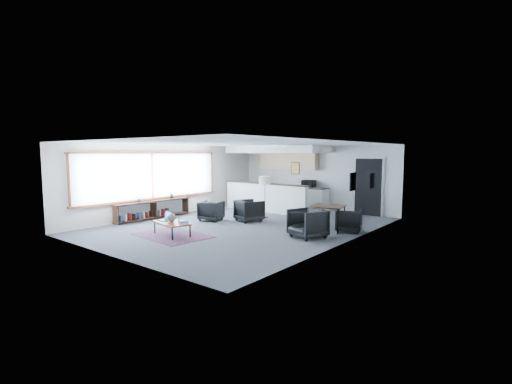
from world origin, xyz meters
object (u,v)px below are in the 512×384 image
Objects in this scene: coffee_table at (172,223)px; book_stack at (183,222)px; floor_lamp at (265,182)px; armchair_right at (249,209)px; dining_table at (328,208)px; dining_chair_near at (308,224)px; ceramic_pot at (171,218)px; laptop at (166,218)px; armchair_left at (211,210)px; dining_chair_far at (349,221)px; microwave at (309,183)px.

coffee_table is 4.07× the size of book_stack.
armchair_right is at bearing -87.05° from floor_lamp.
dining_table is 1.42× the size of dining_chair_near.
dining_chair_near reaches higher than ceramic_pot.
armchair_right is at bearing 84.36° from ceramic_pot.
dining_chair_near is at bearing 34.65° from ceramic_pot.
laptop is at bearing 166.82° from ceramic_pot.
ceramic_pot is at bearing 88.70° from armchair_left.
dining_chair_far is 1.19× the size of microwave.
laptop is at bearing -129.03° from dining_chair_near.
armchair_left is 0.50× the size of floor_lamp.
coffee_table is 3.77m from dining_chair_near.
dining_chair_far is at bearing 55.91° from coffee_table.
dining_chair_near is at bearing -63.69° from microwave.
microwave reaches higher than book_stack.
floor_lamp is at bearing 167.71° from dining_table.
dining_table reaches higher than dining_chair_near.
floor_lamp is 2.50m from microwave.
laptop is at bearing 178.63° from coffee_table.
ceramic_pot is 0.81× the size of book_stack.
dining_chair_near is (2.81, -0.89, -0.04)m from armchair_right.
microwave reaches higher than coffee_table.
armchair_right is 1.57× the size of microwave.
armchair_right is at bearing 96.38° from coffee_table.
floor_lamp reaches higher than coffee_table.
armchair_left is (-0.82, 2.34, 0.02)m from coffee_table.
dining_chair_far is 4.31m from microwave.
microwave is at bearing 94.08° from laptop.
laptop is 4.03m from dining_chair_near.
book_stack is 6.41m from microwave.
ceramic_pot is at bearing -132.54° from dining_table.
armchair_left reaches higher than laptop.
ceramic_pot is 0.31× the size of armchair_right.
floor_lamp is (1.05, 1.65, 0.91)m from armchair_left.
floor_lamp reaches higher than armchair_right.
armchair_left reaches higher than book_stack.
coffee_table is 1.21× the size of dining_table.
laptop is 0.40× the size of dining_table.
armchair_right is at bearing -9.57° from dining_chair_far.
book_stack is at bearing 26.78° from coffee_table.
laptop reaches higher than dining_chair_far.
floor_lamp is (0.23, 3.99, 0.93)m from coffee_table.
armchair_left reaches higher than ceramic_pot.
armchair_right is at bearing 90.20° from laptop.
book_stack is 2.54m from armchair_left.
coffee_table is 3.05× the size of laptop.
dining_chair_far is (3.42, -0.43, -0.97)m from floor_lamp.
coffee_table is at bearing -125.15° from dining_chair_near.
ceramic_pot is 0.17× the size of floor_lamp.
dining_table reaches higher than coffee_table.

